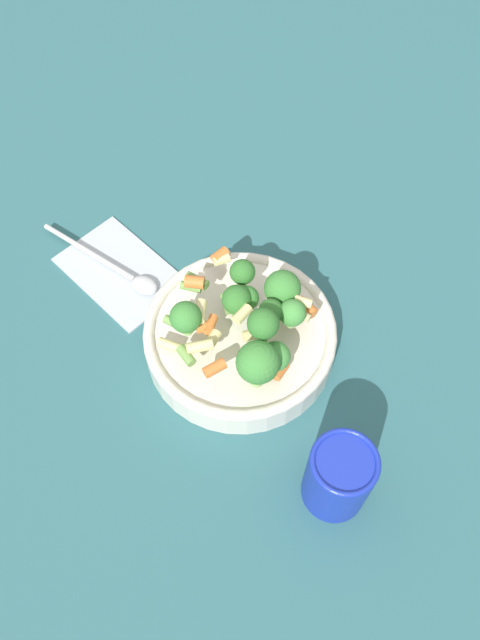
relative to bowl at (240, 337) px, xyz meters
The scene contains 6 objects.
ground_plane 0.02m from the bowl, ahead, with size 3.00×3.00×0.00m, color #2D6066.
bowl is the anchor object (origin of this frame).
pasta_salad 0.07m from the bowl, 59.93° to the right, with size 0.19×0.20×0.08m.
cup 0.21m from the bowl, 75.99° to the right, with size 0.07×0.07×0.10m.
napkin 0.20m from the bowl, 129.39° to the left, with size 0.18×0.20×0.01m.
spoon 0.20m from the bowl, 130.35° to the left, with size 0.14×0.16×0.01m.
Camera 1 is at (-0.10, -0.36, 0.68)m, focal length 35.00 mm.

